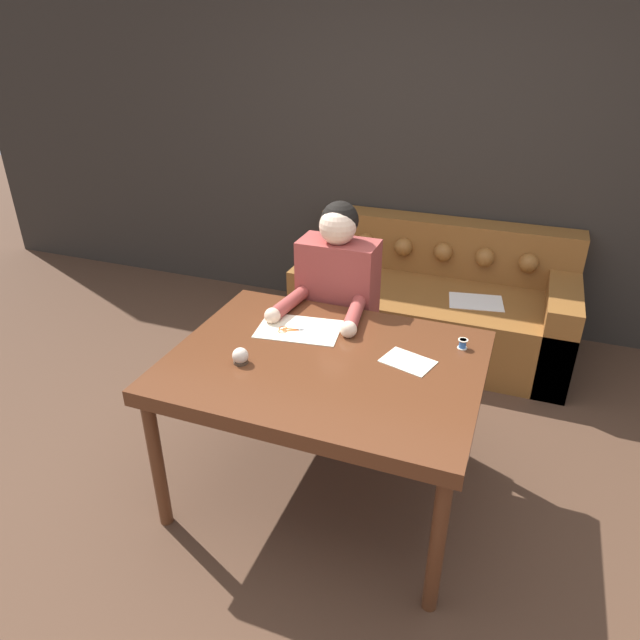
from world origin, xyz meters
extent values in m
plane|color=#4C3323|center=(0.00, 0.00, 0.00)|extent=(16.00, 16.00, 0.00)
cube|color=#2D2823|center=(0.00, 2.19, 1.30)|extent=(8.00, 0.06, 2.60)
cube|color=#562D19|center=(0.02, 0.10, 0.72)|extent=(1.34, 1.04, 0.07)
cylinder|color=#562D19|center=(-0.59, -0.36, 0.34)|extent=(0.06, 0.06, 0.68)
cylinder|color=#562D19|center=(0.64, -0.36, 0.34)|extent=(0.06, 0.06, 0.68)
cylinder|color=#562D19|center=(-0.59, 0.56, 0.34)|extent=(0.06, 0.06, 0.68)
cylinder|color=#562D19|center=(0.64, 0.56, 0.34)|extent=(0.06, 0.06, 0.68)
cube|color=brown|center=(0.23, 1.70, 0.22)|extent=(1.81, 0.89, 0.44)
cube|color=brown|center=(0.23, 2.03, 0.63)|extent=(1.81, 0.22, 0.38)
cube|color=brown|center=(-0.57, 1.70, 0.30)|extent=(0.20, 0.89, 0.60)
cube|color=brown|center=(1.04, 1.70, 0.30)|extent=(0.20, 0.89, 0.60)
sphere|color=brown|center=(-0.33, 1.90, 0.63)|extent=(0.13, 0.13, 0.13)
sphere|color=brown|center=(-0.05, 1.90, 0.63)|extent=(0.13, 0.13, 0.13)
sphere|color=brown|center=(0.23, 1.90, 0.63)|extent=(0.13, 0.13, 0.13)
sphere|color=brown|center=(0.52, 1.90, 0.63)|extent=(0.13, 0.13, 0.13)
sphere|color=brown|center=(0.80, 1.90, 0.63)|extent=(0.13, 0.13, 0.13)
cube|color=white|center=(0.52, 1.58, 0.44)|extent=(0.38, 0.30, 0.00)
cylinder|color=#33281E|center=(-0.14, 0.75, 0.24)|extent=(0.28, 0.28, 0.47)
cube|color=#993D38|center=(-0.14, 0.75, 0.76)|extent=(0.41, 0.22, 0.58)
sphere|color=beige|center=(-0.14, 0.73, 1.14)|extent=(0.19, 0.19, 0.19)
sphere|color=black|center=(-0.14, 0.76, 1.16)|extent=(0.19, 0.19, 0.19)
cylinder|color=#993D38|center=(-0.32, 0.48, 0.79)|extent=(0.11, 0.32, 0.07)
sphere|color=beige|center=(-0.34, 0.33, 0.79)|extent=(0.08, 0.08, 0.08)
cylinder|color=#993D38|center=(0.03, 0.48, 0.79)|extent=(0.11, 0.32, 0.07)
sphere|color=beige|center=(0.05, 0.33, 0.79)|extent=(0.08, 0.08, 0.08)
cube|color=beige|center=(-0.19, 0.31, 0.75)|extent=(0.42, 0.31, 0.00)
cube|color=beige|center=(0.37, 0.20, 0.75)|extent=(0.25, 0.21, 0.00)
cube|color=silver|center=(-0.13, 0.33, 0.76)|extent=(0.11, 0.07, 0.00)
cube|color=#D1511E|center=(-0.21, 0.28, 0.76)|extent=(0.08, 0.05, 0.00)
torus|color=#D1511E|center=(-0.25, 0.26, 0.76)|extent=(0.04, 0.04, 0.01)
cube|color=silver|center=(-0.12, 0.31, 0.76)|extent=(0.12, 0.03, 0.00)
cube|color=#D1511E|center=(-0.22, 0.29, 0.76)|extent=(0.08, 0.02, 0.00)
torus|color=#D1511E|center=(-0.26, 0.28, 0.76)|extent=(0.04, 0.04, 0.01)
cylinder|color=silver|center=(-0.18, 0.30, 0.76)|extent=(0.01, 0.01, 0.01)
cylinder|color=#3366B2|center=(0.57, 0.41, 0.78)|extent=(0.03, 0.03, 0.04)
cylinder|color=beige|center=(0.57, 0.41, 0.80)|extent=(0.04, 0.04, 0.00)
cylinder|color=beige|center=(0.57, 0.41, 0.75)|extent=(0.04, 0.04, 0.00)
cylinder|color=#4C3828|center=(-0.31, -0.06, 0.76)|extent=(0.06, 0.06, 0.01)
sphere|color=beige|center=(-0.31, -0.06, 0.79)|extent=(0.07, 0.07, 0.07)
camera|label=1|loc=(0.75, -1.89, 2.06)|focal=32.00mm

